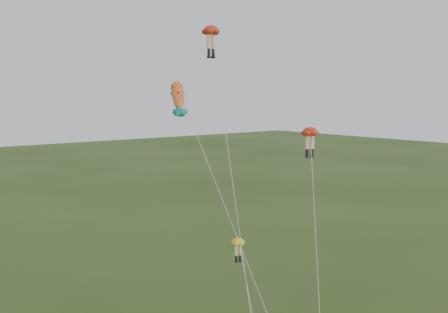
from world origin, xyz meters
TOP-DOWN VIEW (x-y plane):
  - legs_kite_red_high at (4.37, 10.86)m, footprint 5.63×11.67m
  - legs_kite_red_mid at (7.14, 3.48)m, footprint 6.92×7.67m
  - legs_kite_yellow at (-1.33, 0.82)m, footprint 0.98×3.67m
  - fish_kite at (0.51, 9.54)m, footprint 2.01×14.26m

SIDE VIEW (x-z plane):
  - legs_kite_yellow at x=-1.33m, z-range 3.34..11.83m
  - legs_kite_red_mid at x=7.14m, z-range 6.26..20.37m
  - fish_kite at x=0.51m, z-range 7.36..24.81m
  - legs_kite_red_high at x=4.37m, z-range 9.80..31.23m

